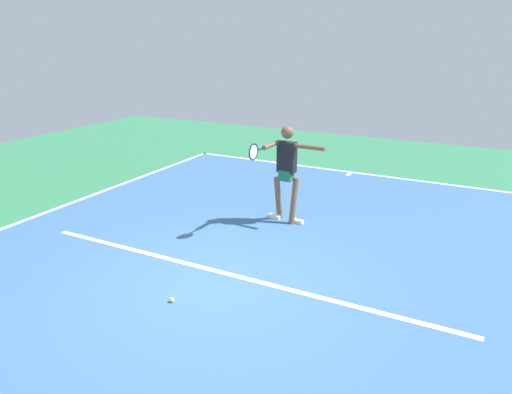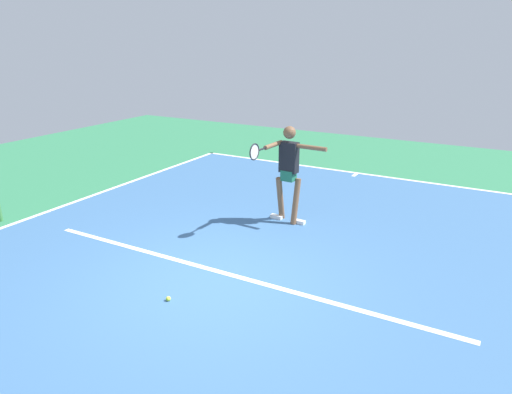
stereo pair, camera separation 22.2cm
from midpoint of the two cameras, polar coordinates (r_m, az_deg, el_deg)
The scene contains 8 objects.
ground_plane at distance 6.94m, azimuth -5.75°, elevation -10.37°, with size 23.02×23.02×0.00m, color #2D754C.
court_surface at distance 6.93m, azimuth -5.75°, elevation -10.35°, with size 9.34×13.47×0.00m, color #38608E.
court_line_baseline_near at distance 12.65m, azimuth 10.97°, elevation 2.97°, with size 9.34×0.10×0.01m, color white.
court_line_sideline_right at distance 10.04m, azimuth -28.49°, elevation -3.21°, with size 0.10×13.47×0.01m, color white.
court_line_service at distance 7.17m, azimuth -4.34°, elevation -9.26°, with size 7.00×0.10×0.01m, color white.
court_line_centre_mark at distance 12.47m, azimuth 10.70°, elevation 2.75°, with size 0.10×0.30×0.01m, color white.
tennis_player at distance 8.77m, azimuth 2.94°, elevation 3.63°, with size 1.11×1.21×1.85m.
tennis_ball_near_player at distance 6.56m, azimuth -11.14°, elevation -12.14°, with size 0.07×0.07×0.07m, color #C6E53D.
Camera 1 is at (-3.29, 5.09, 3.36)m, focal length 33.05 mm.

